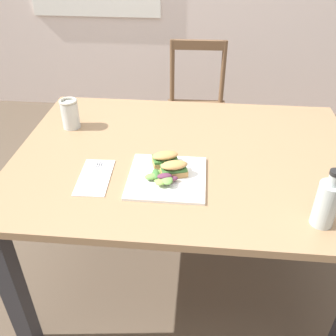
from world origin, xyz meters
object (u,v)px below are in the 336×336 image
Objects in this scene: dining_table at (186,175)px; mason_jar_iced_tea at (70,115)px; sandwich_half_back at (165,159)px; fork_on_napkin at (96,174)px; chair_wooden_far at (196,110)px; sandwich_half_front at (174,168)px; bottle_cold_brew at (326,205)px; plate_lunch at (167,178)px.

mason_jar_iced_tea reaches higher than dining_table.
sandwich_half_back is 0.27m from fork_on_napkin.
dining_table is at bearing -91.04° from chair_wooden_far.
bottle_cold_brew is (0.48, -0.20, 0.03)m from sandwich_half_front.
mason_jar_iced_tea reaches higher than sandwich_half_front.
fork_on_napkin is (-0.33, -0.18, 0.11)m from dining_table.
sandwich_half_front is (0.02, 0.01, 0.03)m from plate_lunch.
fork_on_napkin is 0.80m from bottle_cold_brew.
chair_wooden_far is at bearing 87.27° from sandwich_half_front.
bottle_cold_brew reaches higher than fork_on_napkin.
bottle_cold_brew is (0.51, -0.19, 0.07)m from plate_lunch.
plate_lunch reaches higher than dining_table.
chair_wooden_far is 1.23m from plate_lunch.
dining_table is 6.92× the size of bottle_cold_brew.
plate_lunch is at bearing -109.44° from dining_table.
sandwich_half_back is 0.59× the size of fork_on_napkin.
bottle_cold_brew reaches higher than chair_wooden_far.
sandwich_half_back reaches higher than dining_table.
chair_wooden_far is at bearing 85.19° from sandwich_half_back.
sandwich_half_front is at bearing -58.15° from sandwich_half_back.
sandwich_half_back is (-0.08, -0.10, 0.15)m from dining_table.
sandwich_half_back is (-0.09, -1.12, 0.33)m from chair_wooden_far.
plate_lunch is 0.54m from bottle_cold_brew.
plate_lunch is (-0.06, -0.18, 0.11)m from dining_table.
sandwich_half_front is 1.00× the size of sandwich_half_back.
sandwich_half_back is 0.58m from bottle_cold_brew.
plate_lunch is at bearing -79.41° from sandwich_half_back.
bottle_cold_brew is at bearing -13.69° from fork_on_napkin.
chair_wooden_far reaches higher than dining_table.
chair_wooden_far is at bearing 107.10° from bottle_cold_brew.
sandwich_half_front is at bearing 157.18° from bottle_cold_brew.
fork_on_napkin is at bearing 166.31° from bottle_cold_brew.
sandwich_half_front is 0.29m from fork_on_napkin.
sandwich_half_front is at bearing 2.88° from fork_on_napkin.
fork_on_napkin is at bearing -179.62° from plate_lunch.
sandwich_half_front and sandwich_half_back have the same top height.
fork_on_napkin reaches higher than dining_table.
sandwich_half_front is at bearing -34.86° from mason_jar_iced_tea.
dining_table is at bearing 53.21° from sandwich_half_back.
bottle_cold_brew is at bearing -39.43° from dining_table.
plate_lunch is at bearing -152.02° from sandwich_half_front.
sandwich_half_front is 0.54× the size of bottle_cold_brew.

